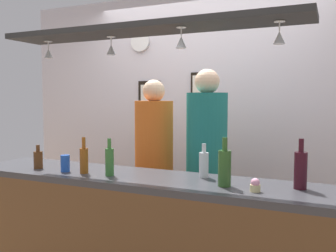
# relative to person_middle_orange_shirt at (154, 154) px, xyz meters

# --- Properties ---
(back_wall) EXTENTS (4.40, 0.06, 2.60)m
(back_wall) POSITION_rel_person_middle_orange_shirt_xyz_m (0.25, 0.75, 0.30)
(back_wall) COLOR silver
(back_wall) RESTS_ON ground_plane
(bar_counter) EXTENTS (2.70, 0.55, 0.97)m
(bar_counter) POSITION_rel_person_middle_orange_shirt_xyz_m (0.25, -0.85, -0.35)
(bar_counter) COLOR #38383D
(bar_counter) RESTS_ON ground_plane
(overhead_glass_rack) EXTENTS (2.20, 0.36, 0.04)m
(overhead_glass_rack) POSITION_rel_person_middle_orange_shirt_xyz_m (0.25, -0.65, 0.97)
(overhead_glass_rack) COLOR black
(hanging_wineglass_far_left) EXTENTS (0.07, 0.07, 0.13)m
(hanging_wineglass_far_left) POSITION_rel_person_middle_orange_shirt_xyz_m (-0.63, -0.61, 0.86)
(hanging_wineglass_far_left) COLOR silver
(hanging_wineglass_far_left) RESTS_ON overhead_glass_rack
(hanging_wineglass_left) EXTENTS (0.07, 0.07, 0.13)m
(hanging_wineglass_left) POSITION_rel_person_middle_orange_shirt_xyz_m (-0.05, -0.59, 0.86)
(hanging_wineglass_left) COLOR silver
(hanging_wineglass_left) RESTS_ON overhead_glass_rack
(hanging_wineglass_center_left) EXTENTS (0.07, 0.07, 0.13)m
(hanging_wineglass_center_left) POSITION_rel_person_middle_orange_shirt_xyz_m (0.55, -0.71, 0.86)
(hanging_wineglass_center_left) COLOR silver
(hanging_wineglass_center_left) RESTS_ON overhead_glass_rack
(hanging_wineglass_center) EXTENTS (0.07, 0.07, 0.13)m
(hanging_wineglass_center) POSITION_rel_person_middle_orange_shirt_xyz_m (1.14, -0.65, 0.86)
(hanging_wineglass_center) COLOR silver
(hanging_wineglass_center) RESTS_ON overhead_glass_rack
(person_middle_orange_shirt) EXTENTS (0.34, 0.34, 1.66)m
(person_middle_orange_shirt) POSITION_rel_person_middle_orange_shirt_xyz_m (0.00, 0.00, 0.00)
(person_middle_orange_shirt) COLOR #2D334C
(person_middle_orange_shirt) RESTS_ON ground_plane
(person_right_teal_shirt) EXTENTS (0.34, 0.34, 1.74)m
(person_right_teal_shirt) POSITION_rel_person_middle_orange_shirt_xyz_m (0.49, 0.00, 0.05)
(person_right_teal_shirt) COLOR #2D334C
(person_right_teal_shirt) RESTS_ON ground_plane
(bottle_beer_amber_tall) EXTENTS (0.06, 0.06, 0.26)m
(bottle_beer_amber_tall) POSITION_rel_person_middle_orange_shirt_xyz_m (-0.16, -0.79, 0.06)
(bottle_beer_amber_tall) COLOR brown
(bottle_beer_amber_tall) RESTS_ON bar_counter
(bottle_beer_brown_stubby) EXTENTS (0.07, 0.07, 0.18)m
(bottle_beer_brown_stubby) POSITION_rel_person_middle_orange_shirt_xyz_m (-0.60, -0.78, 0.03)
(bottle_beer_brown_stubby) COLOR #512D14
(bottle_beer_brown_stubby) RESTS_ON bar_counter
(bottle_champagne_green) EXTENTS (0.08, 0.08, 0.30)m
(bottle_champagne_green) POSITION_rel_person_middle_orange_shirt_xyz_m (0.85, -0.74, 0.08)
(bottle_champagne_green) COLOR #2D5623
(bottle_champagne_green) RESTS_ON bar_counter
(bottle_wine_dark_red) EXTENTS (0.08, 0.08, 0.30)m
(bottle_wine_dark_red) POSITION_rel_person_middle_orange_shirt_xyz_m (1.28, -0.62, 0.08)
(bottle_wine_dark_red) COLOR #380F19
(bottle_wine_dark_red) RESTS_ON bar_counter
(bottle_beer_green_import) EXTENTS (0.06, 0.06, 0.26)m
(bottle_beer_green_import) POSITION_rel_person_middle_orange_shirt_xyz_m (0.05, -0.78, 0.07)
(bottle_beer_green_import) COLOR #336B2D
(bottle_beer_green_import) RESTS_ON bar_counter
(bottle_soda_clear) EXTENTS (0.06, 0.06, 0.23)m
(bottle_soda_clear) POSITION_rel_person_middle_orange_shirt_xyz_m (0.66, -0.56, 0.06)
(bottle_soda_clear) COLOR silver
(bottle_soda_clear) RESTS_ON bar_counter
(drink_can) EXTENTS (0.07, 0.07, 0.12)m
(drink_can) POSITION_rel_person_middle_orange_shirt_xyz_m (-0.33, -0.80, 0.03)
(drink_can) COLOR #1E4CB2
(drink_can) RESTS_ON bar_counter
(cupcake) EXTENTS (0.06, 0.06, 0.08)m
(cupcake) POSITION_rel_person_middle_orange_shirt_xyz_m (1.05, -0.80, 0.00)
(cupcake) COLOR beige
(cupcake) RESTS_ON bar_counter
(picture_frame_caricature) EXTENTS (0.26, 0.02, 0.34)m
(picture_frame_caricature) POSITION_rel_person_middle_orange_shirt_xyz_m (-0.41, 0.71, 0.52)
(picture_frame_caricature) COLOR black
(picture_frame_caricature) RESTS_ON back_wall
(picture_frame_crest) EXTENTS (0.18, 0.02, 0.26)m
(picture_frame_crest) POSITION_rel_person_middle_orange_shirt_xyz_m (0.17, 0.71, 0.63)
(picture_frame_crest) COLOR black
(picture_frame_crest) RESTS_ON back_wall
(wall_clock) EXTENTS (0.22, 0.03, 0.22)m
(wall_clock) POSITION_rel_person_middle_orange_shirt_xyz_m (-0.52, 0.70, 1.12)
(wall_clock) COLOR white
(wall_clock) RESTS_ON back_wall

